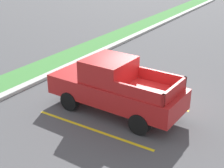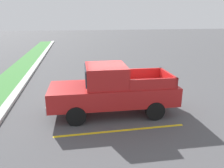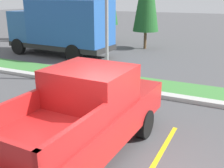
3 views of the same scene
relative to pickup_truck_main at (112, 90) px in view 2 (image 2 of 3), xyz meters
The scene contains 5 objects.
ground_plane 1.49m from the pickup_truck_main, 21.93° to the right, with size 120.00×120.00×0.00m, color #4C4C4F.
parking_line_near 1.87m from the pickup_truck_main, behind, with size 0.12×4.80×0.01m, color yellow.
parking_line_far 1.86m from the pickup_truck_main, ahead, with size 0.12×4.80×0.01m, color yellow.
curb_strip 4.81m from the pickup_truck_main, 77.88° to the left, with size 56.00×0.40×0.15m, color #B2B2AD.
pickup_truck_main is the anchor object (origin of this frame).
Camera 2 is at (-9.24, 1.92, 3.94)m, focal length 34.26 mm.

